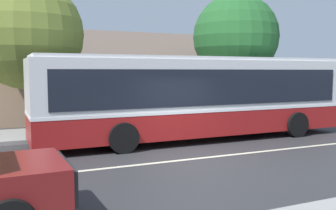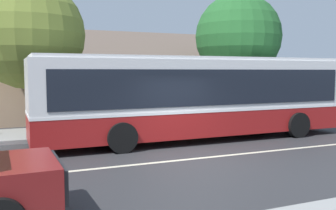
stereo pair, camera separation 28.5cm
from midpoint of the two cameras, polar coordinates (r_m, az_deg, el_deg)
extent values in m
plane|color=#2D2D30|center=(11.43, 4.97, -8.15)|extent=(300.00, 300.00, 0.00)
cube|color=gray|center=(16.86, -4.63, -3.57)|extent=(60.00, 3.00, 0.15)
cube|color=beige|center=(11.43, 4.97, -8.13)|extent=(60.00, 0.16, 0.01)
cube|color=tan|center=(23.57, -14.98, 2.62)|extent=(22.64, 9.12, 3.31)
cube|color=brown|center=(21.36, -14.28, 9.24)|extent=(23.24, 4.62, 1.93)
cube|color=brown|center=(25.86, -15.83, 8.46)|extent=(23.24, 4.62, 1.93)
cube|color=black|center=(19.04, -13.07, 2.60)|extent=(1.10, 0.06, 1.30)
cube|color=black|center=(21.84, 7.90, 3.00)|extent=(1.10, 0.06, 1.30)
cube|color=#4C3323|center=(19.95, -3.37, 0.61)|extent=(1.00, 0.06, 2.10)
cube|color=maroon|center=(14.55, 5.15, -2.38)|extent=(12.39, 2.56, 0.90)
cube|color=white|center=(14.50, 5.16, -0.43)|extent=(12.41, 2.58, 0.10)
cube|color=silver|center=(14.43, 5.19, 3.27)|extent=(12.39, 2.56, 1.77)
cube|color=silver|center=(14.44, 5.22, 7.03)|extent=(12.14, 2.44, 0.12)
cube|color=black|center=(15.56, 2.97, 3.05)|extent=(11.39, 0.09, 1.27)
cube|color=black|center=(13.34, 7.78, 2.66)|extent=(11.39, 0.09, 1.27)
cube|color=black|center=(18.23, 22.65, 2.97)|extent=(0.05, 2.20, 1.27)
cube|color=black|center=(18.22, 22.74, 5.63)|extent=(0.05, 1.75, 0.24)
cube|color=black|center=(18.37, 22.51, -2.20)|extent=(0.09, 2.50, 0.28)
cube|color=#B21919|center=(15.06, -2.36, -2.11)|extent=(3.47, 0.05, 0.63)
cube|color=black|center=(18.25, 16.69, 1.35)|extent=(0.90, 0.03, 2.42)
cylinder|color=black|center=(17.70, 14.19, -1.90)|extent=(1.00, 0.29, 1.00)
cylinder|color=black|center=(15.81, 19.70, -2.88)|extent=(1.00, 0.29, 1.00)
cylinder|color=black|center=(14.52, -9.20, -3.34)|extent=(1.00, 0.29, 1.00)
cylinder|color=black|center=(12.14, -6.32, -4.97)|extent=(1.00, 0.29, 1.00)
cube|color=#232326|center=(7.21, -15.31, -10.30)|extent=(0.13, 1.78, 0.59)
cube|color=silver|center=(7.78, -16.02, -8.24)|extent=(0.07, 0.24, 0.16)
cube|color=silver|center=(6.58, -14.34, -10.67)|extent=(0.07, 0.24, 0.16)
cube|color=brown|center=(16.24, -16.91, -2.24)|extent=(1.54, 0.10, 0.04)
cube|color=brown|center=(16.10, -16.85, -2.30)|extent=(1.54, 0.10, 0.04)
cube|color=brown|center=(15.96, -16.80, -2.36)|extent=(1.54, 0.10, 0.04)
cube|color=brown|center=(15.80, -16.78, -1.34)|extent=(1.54, 0.04, 0.10)
cube|color=brown|center=(15.78, -16.79, -0.84)|extent=(1.54, 0.04, 0.10)
cube|color=black|center=(16.20, -14.67, -3.00)|extent=(0.08, 0.43, 0.45)
cube|color=black|center=(16.08, -19.01, -3.18)|extent=(0.08, 0.43, 0.45)
cube|color=brown|center=(16.86, -4.68, -1.77)|extent=(1.64, 0.10, 0.04)
cube|color=brown|center=(16.72, -4.53, -1.82)|extent=(1.64, 0.10, 0.04)
cube|color=brown|center=(16.59, -4.37, -1.88)|extent=(1.64, 0.10, 0.04)
cube|color=brown|center=(16.43, -4.24, -0.89)|extent=(1.64, 0.04, 0.10)
cube|color=brown|center=(16.42, -4.24, -0.40)|extent=(1.64, 0.04, 0.10)
cube|color=black|center=(16.97, -2.41, -2.48)|extent=(0.08, 0.43, 0.45)
cube|color=black|center=(16.56, -6.69, -2.70)|extent=(0.08, 0.43, 0.45)
cylinder|color=#4C3828|center=(19.90, 10.91, 1.77)|extent=(0.37, 0.37, 2.97)
sphere|color=#235B28|center=(19.94, 11.05, 10.17)|extent=(4.41, 4.41, 4.41)
sphere|color=#235B28|center=(20.21, 10.49, 8.23)|extent=(2.91, 2.91, 2.91)
cylinder|color=#4C3828|center=(16.69, -19.66, 0.42)|extent=(0.37, 0.37, 2.67)
sphere|color=olive|center=(16.71, -19.96, 10.11)|extent=(4.58, 4.58, 4.58)
cylinder|color=gray|center=(20.29, 19.97, 1.24)|extent=(0.07, 0.07, 2.40)
cube|color=#1959A5|center=(20.24, 20.09, 3.92)|extent=(0.36, 0.03, 0.48)
camera|label=1|loc=(0.14, -89.42, 0.05)|focal=40.00mm
camera|label=2|loc=(0.14, 90.58, -0.05)|focal=40.00mm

